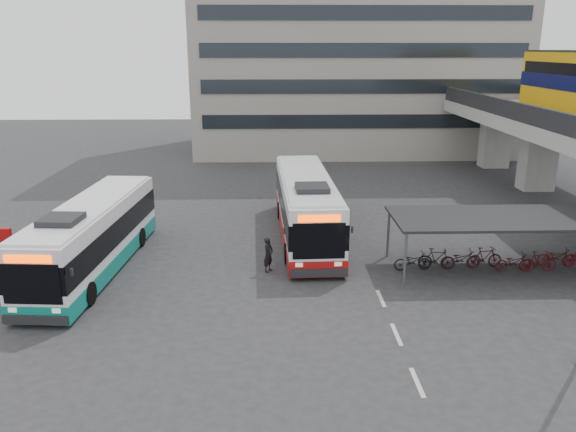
{
  "coord_description": "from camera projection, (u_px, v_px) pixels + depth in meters",
  "views": [
    {
      "loc": [
        -1.87,
        -20.86,
        9.85
      ],
      "look_at": [
        -1.16,
        5.16,
        2.0
      ],
      "focal_mm": 35.0,
      "sensor_mm": 36.0,
      "label": 1
    }
  ],
  "objects": [
    {
      "name": "sign_totem_north",
      "position": [
        93.0,
        218.0,
        29.63
      ],
      "size": [
        0.5,
        0.17,
        2.29
      ],
      "rotation": [
        0.0,
        0.0,
        -0.06
      ],
      "color": "#9B090A",
      "rests_on": "ground"
    },
    {
      "name": "bus_teal",
      "position": [
        93.0,
        237.0,
        25.47
      ],
      "size": [
        3.32,
        11.7,
        3.42
      ],
      "rotation": [
        0.0,
        0.0,
        -0.07
      ],
      "color": "white",
      "rests_on": "ground"
    },
    {
      "name": "sign_totem_mid",
      "position": [
        8.0,
        259.0,
        23.18
      ],
      "size": [
        0.6,
        0.2,
        2.79
      ],
      "rotation": [
        0.0,
        0.0,
        -0.05
      ],
      "color": "#9B090A",
      "rests_on": "ground"
    },
    {
      "name": "pedestrian",
      "position": [
        268.0,
        255.0,
        25.48
      ],
      "size": [
        0.64,
        0.71,
        1.63
      ],
      "primitive_type": "imported",
      "rotation": [
        0.0,
        0.0,
        1.03
      ],
      "color": "black",
      "rests_on": "ground"
    },
    {
      "name": "bike_shelter",
      "position": [
        500.0,
        243.0,
        25.58
      ],
      "size": [
        10.0,
        4.0,
        2.54
      ],
      "color": "#595B60",
      "rests_on": "ground"
    },
    {
      "name": "sign_totem_south",
      "position": [
        32.0,
        269.0,
        22.33
      ],
      "size": [
        0.58,
        0.2,
        2.66
      ],
      "rotation": [
        0.0,
        0.0,
        -0.05
      ],
      "color": "#9B090A",
      "rests_on": "ground"
    },
    {
      "name": "ground",
      "position": [
        320.0,
        299.0,
        22.86
      ],
      "size": [
        120.0,
        120.0,
        0.0
      ],
      "primitive_type": "plane",
      "color": "#28282B",
      "rests_on": "ground"
    },
    {
      "name": "bus_main",
      "position": [
        306.0,
        207.0,
        29.91
      ],
      "size": [
        3.06,
        12.28,
        3.61
      ],
      "rotation": [
        0.0,
        0.0,
        0.03
      ],
      "color": "white",
      "rests_on": "ground"
    },
    {
      "name": "office_block",
      "position": [
        354.0,
        18.0,
        53.86
      ],
      "size": [
        30.0,
        15.0,
        25.0
      ],
      "primitive_type": "cube",
      "color": "gray",
      "rests_on": "ground"
    },
    {
      "name": "road_markings",
      "position": [
        396.0,
        334.0,
        20.05
      ],
      "size": [
        0.15,
        7.6,
        0.01
      ],
      "color": "beige",
      "rests_on": "ground"
    }
  ]
}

